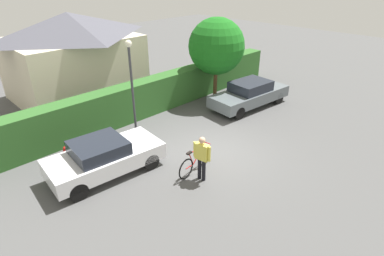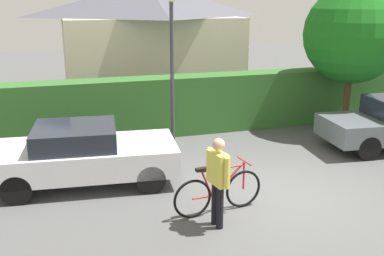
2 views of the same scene
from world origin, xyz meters
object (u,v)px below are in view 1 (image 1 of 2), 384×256
Objects in this scene: street_lamp at (131,77)px; person_rider at (202,155)px; tree_kerbside at (216,46)px; parked_car_near at (104,157)px; bicycle at (196,161)px; parked_car_far at (250,94)px; fire_hydrant at (67,156)px.

person_rider is at bearing -93.53° from street_lamp.
person_rider is at bearing -142.12° from tree_kerbside.
parked_car_near is 0.93× the size of tree_kerbside.
tree_kerbside reaches higher than parked_car_near.
parked_car_near is 3.22m from bicycle.
street_lamp is 0.94× the size of tree_kerbside.
parked_car_far is 3.03m from tree_kerbside.
tree_kerbside reaches higher than street_lamp.
fire_hydrant is at bearing 130.46° from bicycle.
tree_kerbside is (-0.48, 1.99, 2.23)m from parked_car_far.
tree_kerbside is at bearing 35.74° from bicycle.
street_lamp is at bearing 0.91° from fire_hydrant.
parked_car_far is at bearing -76.48° from tree_kerbside.
bicycle is 0.78m from person_rider.
tree_kerbside is 9.24m from fire_hydrant.
person_rider reaches higher than parked_car_far.
parked_car_far is 6.63m from bicycle.
person_rider is 0.40× the size of street_lamp.
parked_car_near is at bearing 137.42° from bicycle.
bicycle is at bearing -160.89° from parked_car_far.
person_rider is at bearing -55.03° from fire_hydrant.
street_lamp reaches higher than bicycle.
parked_car_far is 7.00m from person_rider.
fire_hydrant is (-2.88, 4.12, -0.57)m from person_rider.
parked_car_far is at bearing -0.03° from parked_car_near.
person_rider reaches higher than parked_car_near.
street_lamp is at bearing 86.47° from person_rider.
parked_car_near is 0.88× the size of parked_car_far.
fire_hydrant is (-3.09, 3.62, -0.00)m from bicycle.
parked_car_near is 0.99× the size of street_lamp.
tree_kerbside is 5.47× the size of fire_hydrant.
parked_car_far reaches higher than bicycle.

